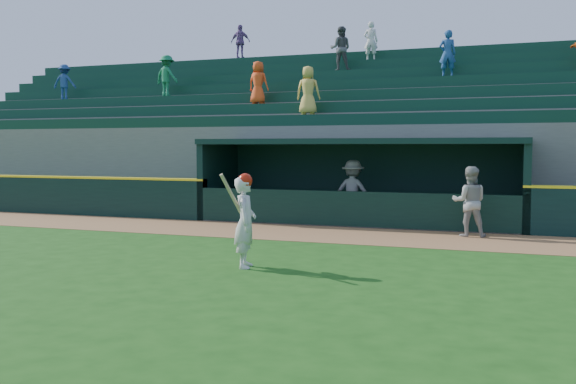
# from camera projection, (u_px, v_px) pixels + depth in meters

# --- Properties ---
(ground) EXTENTS (120.00, 120.00, 0.00)m
(ground) POSITION_uv_depth(u_px,v_px,m) (258.00, 269.00, 11.69)
(ground) COLOR #1B4A12
(ground) RESTS_ON ground
(warning_track) EXTENTS (40.00, 3.00, 0.01)m
(warning_track) POSITION_uv_depth(u_px,v_px,m) (333.00, 234.00, 16.28)
(warning_track) COLOR olive
(warning_track) RESTS_ON ground
(field_wall_left) EXTENTS (15.50, 0.30, 1.20)m
(field_wall_left) POSITION_uv_depth(u_px,v_px,m) (4.00, 194.00, 22.02)
(field_wall_left) COLOR black
(field_wall_left) RESTS_ON ground
(wall_stripe_left) EXTENTS (15.50, 0.32, 0.06)m
(wall_stripe_left) POSITION_uv_depth(u_px,v_px,m) (3.00, 176.00, 21.98)
(wall_stripe_left) COLOR yellow
(wall_stripe_left) RESTS_ON field_wall_left
(dugout_player_front) EXTENTS (0.92, 0.76, 1.74)m
(dugout_player_front) POSITION_uv_depth(u_px,v_px,m) (470.00, 202.00, 15.83)
(dugout_player_front) COLOR #A2A19C
(dugout_player_front) RESTS_ON ground
(dugout_player_inside) EXTENTS (1.24, 0.77, 1.84)m
(dugout_player_inside) POSITION_uv_depth(u_px,v_px,m) (353.00, 191.00, 18.84)
(dugout_player_inside) COLOR #989894
(dugout_player_inside) RESTS_ON ground
(dugout) EXTENTS (9.40, 2.80, 2.46)m
(dugout) POSITION_uv_depth(u_px,v_px,m) (363.00, 176.00, 19.09)
(dugout) COLOR slate
(dugout) RESTS_ON ground
(stands) EXTENTS (34.50, 6.25, 7.61)m
(stands) POSITION_uv_depth(u_px,v_px,m) (393.00, 142.00, 23.28)
(stands) COLOR slate
(stands) RESTS_ON ground
(batter_at_plate) EXTENTS (0.60, 0.81, 1.75)m
(batter_at_plate) POSITION_uv_depth(u_px,v_px,m) (245.00, 220.00, 11.77)
(batter_at_plate) COLOR silver
(batter_at_plate) RESTS_ON ground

